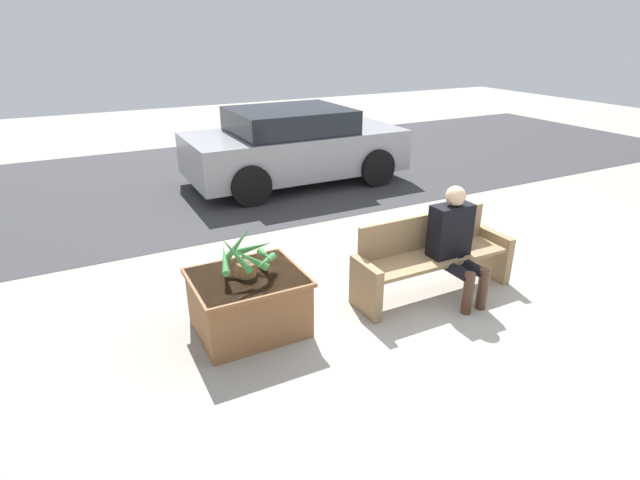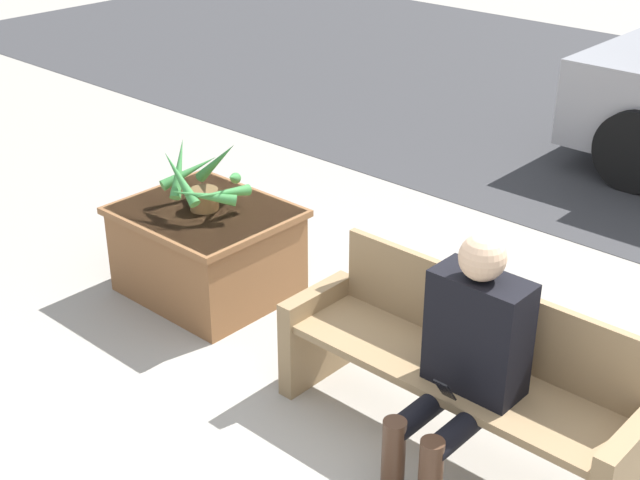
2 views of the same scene
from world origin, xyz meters
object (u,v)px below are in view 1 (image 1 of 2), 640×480
bench (431,257)px  planter_box (249,301)px  potted_plant (248,258)px  parked_car (294,146)px  person_seated (455,239)px

bench → planter_box: bearing=174.7°
planter_box → potted_plant: potted_plant is taller
bench → parked_car: (0.44, 4.43, 0.27)m
bench → potted_plant: size_ratio=3.10×
person_seated → bench: bearing=127.9°
bench → planter_box: bench is taller
parked_car → potted_plant: bearing=-119.5°
bench → potted_plant: bearing=174.9°
person_seated → potted_plant: (-2.10, 0.35, 0.10)m
bench → person_seated: 0.34m
potted_plant → planter_box: bearing=149.5°
person_seated → planter_box: (-2.12, 0.36, -0.35)m
person_seated → potted_plant: bearing=170.5°
person_seated → parked_car: size_ratio=0.31×
potted_plant → parked_car: size_ratio=0.15×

